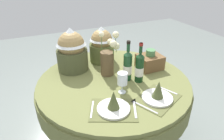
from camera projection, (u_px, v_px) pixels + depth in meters
ground at (113, 138)px, 2.18m from camera, size 8.00×8.00×0.00m
dining_table at (114, 91)px, 1.89m from camera, size 1.40×1.40×0.75m
place_setting_left at (114, 105)px, 1.43m from camera, size 0.42×0.38×0.16m
place_setting_right at (158, 94)px, 1.54m from camera, size 0.42×0.38×0.16m
flower_vase at (108, 58)px, 1.84m from camera, size 0.20×0.20×0.40m
wine_bottle_left at (128, 66)px, 1.76m from camera, size 0.08×0.08×0.37m
wine_bottle_right at (139, 68)px, 1.74m from camera, size 0.08×0.08×0.36m
wine_glass_left at (122, 79)px, 1.59m from camera, size 0.08×0.08×0.18m
gift_tub_back_left at (72, 48)px, 1.90m from camera, size 0.30×0.30×0.42m
gift_tub_back_centre at (102, 43)px, 2.09m from camera, size 0.26×0.26×0.38m
woven_basket_side_right at (150, 61)px, 1.99m from camera, size 0.23×0.20×0.20m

